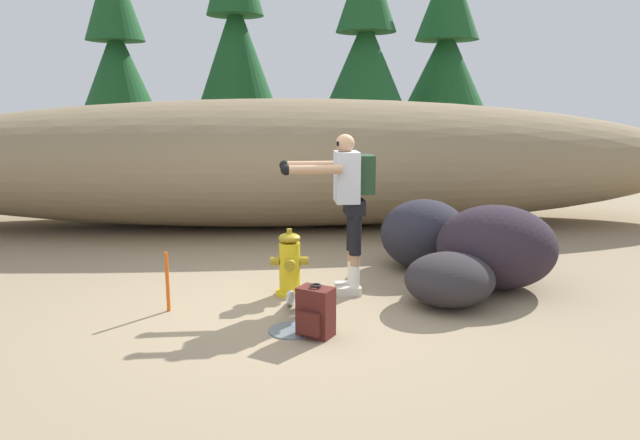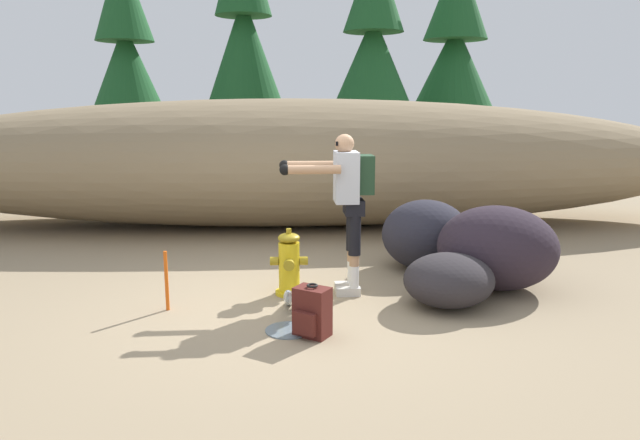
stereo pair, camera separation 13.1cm
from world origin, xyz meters
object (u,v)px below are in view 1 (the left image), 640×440
Objects in this scene: boulder_mid at (450,279)px; boulder_large at (496,247)px; fire_hydrant at (290,265)px; spare_backpack at (315,312)px; boulder_small at (424,234)px; utility_worker at (347,193)px; survey_stake at (167,282)px.

boulder_large is at bearing 39.43° from boulder_mid.
fire_hydrant is 1.53× the size of spare_backpack.
boulder_mid is at bearing -14.75° from fire_hydrant.
spare_backpack is 0.44× the size of boulder_small.
boulder_large is (1.67, 0.10, -0.63)m from utility_worker.
utility_worker is 1.58× the size of boulder_small.
spare_backpack is at bearing -148.08° from boulder_large.
utility_worker is 1.53m from spare_backpack.
boulder_small is (0.06, 1.37, 0.16)m from boulder_mid.
spare_backpack is 0.78× the size of survey_stake.
utility_worker reaches higher than boulder_small.
survey_stake is (-2.87, -1.38, -0.13)m from boulder_small.
spare_backpack is 2.45m from boulder_large.
survey_stake is (-3.48, -0.57, -0.16)m from boulder_large.
boulder_mid is 0.88× the size of boulder_small.
boulder_large is 1.02m from boulder_small.
spare_backpack is (0.21, -1.16, -0.11)m from fire_hydrant.
survey_stake is at bearing -84.58° from spare_backpack.
survey_stake reaches higher than boulder_mid.
boulder_small is (1.67, 0.94, 0.10)m from fire_hydrant.
boulder_small reaches higher than spare_backpack.
fire_hydrant is 0.42× the size of utility_worker.
spare_backpack is at bearing -152.17° from boulder_mid.
utility_worker is at bearing -176.44° from boulder_large.
boulder_small is at bearing -140.50° from utility_worker.
fire_hydrant is 0.55× the size of boulder_large.
boulder_small is 3.19m from survey_stake.
boulder_small is at bearing 177.86° from spare_backpack.
survey_stake is (-1.81, -0.46, -0.79)m from utility_worker.
spare_backpack is 0.36× the size of boulder_large.
utility_worker is 2.03m from survey_stake.
boulder_small reaches higher than survey_stake.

